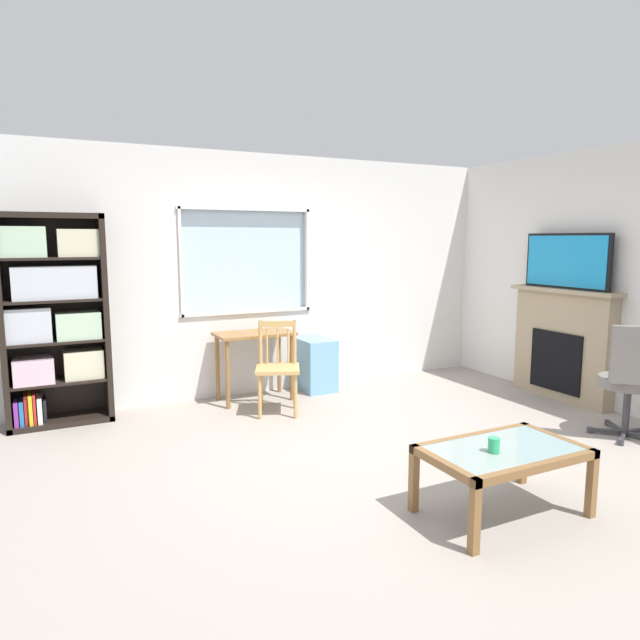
{
  "coord_description": "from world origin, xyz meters",
  "views": [
    {
      "loc": [
        -2.3,
        -3.61,
        1.7
      ],
      "look_at": [
        -0.14,
        0.7,
        1.01
      ],
      "focal_mm": 31.71,
      "sensor_mm": 36.0,
      "label": 1
    }
  ],
  "objects": [
    {
      "name": "ground",
      "position": [
        0.0,
        0.0,
        -0.01
      ],
      "size": [
        6.51,
        5.54,
        0.02
      ],
      "primitive_type": "cube",
      "color": "#9E9389"
    },
    {
      "name": "wall_back_with_window",
      "position": [
        0.03,
        2.27,
        1.29
      ],
      "size": [
        5.51,
        0.15,
        2.61
      ],
      "color": "silver",
      "rests_on": "ground"
    },
    {
      "name": "wall_right",
      "position": [
        2.82,
        0.0,
        1.31
      ],
      "size": [
        0.12,
        4.74,
        2.61
      ],
      "primitive_type": "cube",
      "color": "silver",
      "rests_on": "ground"
    },
    {
      "name": "bookshelf",
      "position": [
        -2.19,
        2.03,
        1.03
      ],
      "size": [
        0.9,
        0.38,
        1.93
      ],
      "color": "black",
      "rests_on": "ground"
    },
    {
      "name": "desk_under_window",
      "position": [
        -0.3,
        1.92,
        0.6
      ],
      "size": [
        0.81,
        0.45,
        0.73
      ],
      "color": "olive",
      "rests_on": "ground"
    },
    {
      "name": "wooden_chair",
      "position": [
        -0.25,
        1.4,
        0.46
      ],
      "size": [
        0.54,
        0.53,
        0.9
      ],
      "color": "tan",
      "rests_on": "ground"
    },
    {
      "name": "plastic_drawer_unit",
      "position": [
        0.46,
        1.97,
        0.29
      ],
      "size": [
        0.35,
        0.4,
        0.59
      ],
      "primitive_type": "cube",
      "color": "#72ADDB",
      "rests_on": "ground"
    },
    {
      "name": "fireplace",
      "position": [
        2.66,
        0.51,
        0.6
      ],
      "size": [
        0.26,
        1.26,
        1.19
      ],
      "color": "tan",
      "rests_on": "ground"
    },
    {
      "name": "tv",
      "position": [
        2.64,
        0.51,
        1.47
      ],
      "size": [
        0.06,
        1.02,
        0.58
      ],
      "color": "black",
      "rests_on": "fireplace"
    },
    {
      "name": "office_chair",
      "position": [
        2.15,
        -0.64,
        0.55
      ],
      "size": [
        0.63,
        0.61,
        1.0
      ],
      "color": "slate",
      "rests_on": "ground"
    },
    {
      "name": "coffee_table",
      "position": [
        0.2,
        -1.15,
        0.37
      ],
      "size": [
        0.98,
        0.6,
        0.43
      ],
      "color": "#8C9E99",
      "rests_on": "ground"
    },
    {
      "name": "sippy_cup",
      "position": [
        0.09,
        -1.18,
        0.48
      ],
      "size": [
        0.07,
        0.07,
        0.09
      ],
      "primitive_type": "cylinder",
      "color": "#33B770",
      "rests_on": "coffee_table"
    }
  ]
}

